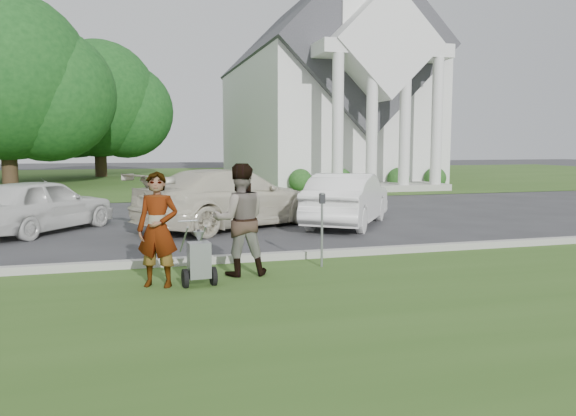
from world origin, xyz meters
name	(u,v)px	position (x,y,z in m)	size (l,w,h in m)	color
ground	(259,268)	(0.00, 0.00, 0.00)	(120.00, 120.00, 0.00)	#333335
grass_strip	(313,321)	(0.00, -3.00, 0.01)	(80.00, 7.00, 0.01)	#34551D
church_lawn	(166,178)	(0.00, 27.00, 0.01)	(80.00, 30.00, 0.01)	#34551D
curb	(252,258)	(0.00, 0.55, 0.07)	(80.00, 0.18, 0.15)	#9E9E93
church	(321,80)	(9.00, 23.11, 5.94)	(9.19, 19.00, 24.10)	white
tree_left	(5,84)	(-8.01, 21.99, 5.11)	(10.63, 8.40, 9.71)	#332316
tree_back	(99,105)	(-4.01, 29.99, 4.73)	(9.61, 7.60, 8.89)	#332316
striping_cart	(199,261)	(-1.12, -0.98, 0.39)	(0.52, 1.00, 0.90)	black
person_left	(158,231)	(-1.70, -0.84, 0.85)	(0.62, 0.41, 1.70)	#999999
person_right	(240,221)	(-0.40, -0.44, 0.90)	(0.87, 0.68, 1.80)	#999999
parking_meter_near	(322,221)	(1.07, -0.22, 0.81)	(0.09, 0.08, 1.29)	#92959A
car_b	(41,205)	(-4.18, 5.31, 0.66)	(1.57, 3.89, 1.33)	silver
car_c	(231,198)	(0.38, 4.89, 0.75)	(2.10, 5.16, 1.50)	beige
car_d	(348,199)	(3.38, 4.44, 0.69)	(1.45, 4.16, 1.37)	white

